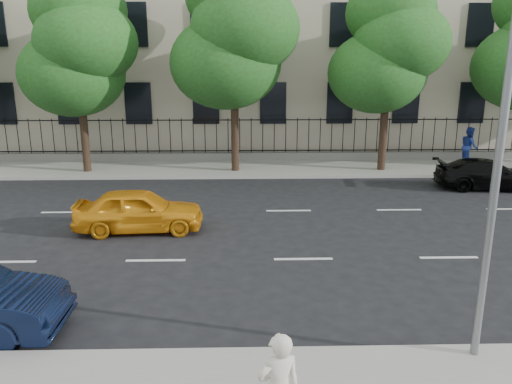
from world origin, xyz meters
TOP-DOWN VIEW (x-y plane):
  - ground at (0.00, 0.00)m, footprint 120.00×120.00m
  - far_sidewalk at (0.00, 14.00)m, footprint 60.00×4.00m
  - lane_markings at (0.00, 4.75)m, footprint 49.60×4.62m
  - iron_fence at (0.00, 15.70)m, footprint 30.00×0.50m
  - street_light at (2.50, -1.77)m, footprint 0.25×3.32m
  - tree_b at (-8.96, 13.36)m, footprint 5.53×5.12m
  - tree_c at (-1.96, 13.36)m, footprint 5.89×5.50m
  - tree_d at (5.04, 13.36)m, footprint 5.34×4.94m
  - yellow_taxi at (-4.90, 4.98)m, footprint 4.07×1.84m
  - black_sedan at (8.62, 10.00)m, footprint 4.41×2.10m
  - pedestrian_far at (9.60, 14.11)m, footprint 0.81×0.99m

SIDE VIEW (x-z plane):
  - ground at x=0.00m, z-range 0.00..0.00m
  - lane_markings at x=0.00m, z-range 0.00..0.01m
  - far_sidewalk at x=0.00m, z-range 0.00..0.15m
  - black_sedan at x=8.62m, z-range 0.00..1.24m
  - iron_fence at x=0.00m, z-range -0.45..1.75m
  - yellow_taxi at x=-4.90m, z-range 0.00..1.36m
  - pedestrian_far at x=9.60m, z-range 0.15..2.06m
  - street_light at x=2.50m, z-range 1.12..9.17m
  - tree_d at x=5.04m, z-range 1.42..10.26m
  - tree_b at x=-8.96m, z-range 1.35..10.33m
  - tree_c at x=-1.96m, z-range 1.51..11.31m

